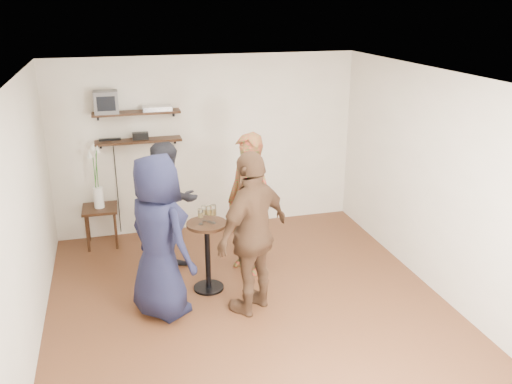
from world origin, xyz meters
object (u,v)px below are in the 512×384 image
at_px(crt_monitor, 106,102).
at_px(person_brown, 253,233).
at_px(side_table, 100,214).
at_px(person_dark, 170,209).
at_px(person_plaid, 249,204).
at_px(dvd_deck, 157,108).
at_px(radio, 140,136).
at_px(drinks_table, 207,247).
at_px(person_navy, 159,237).

bearing_deg(crt_monitor, person_brown, -59.07).
xyz_separation_m(side_table, person_dark, (0.88, -1.04, 0.38)).
distance_m(side_table, person_plaid, 2.28).
relative_size(dvd_deck, person_brown, 0.22).
xyz_separation_m(crt_monitor, radio, (0.42, 0.00, -0.50)).
bearing_deg(drinks_table, dvd_deck, 100.51).
distance_m(dvd_deck, drinks_table, 2.28).
distance_m(drinks_table, person_plaid, 0.78).
height_order(crt_monitor, drinks_table, crt_monitor).
xyz_separation_m(dvd_deck, side_table, (-0.90, -0.18, -1.42)).
bearing_deg(drinks_table, person_brown, -53.86).
bearing_deg(crt_monitor, side_table, -141.32).
relative_size(drinks_table, person_brown, 0.47).
height_order(dvd_deck, person_brown, dvd_deck).
height_order(crt_monitor, radio, crt_monitor).
xyz_separation_m(person_plaid, person_navy, (-1.19, -0.73, 0.01)).
relative_size(side_table, person_dark, 0.33).
xyz_separation_m(person_dark, person_navy, (-0.23, -0.98, 0.06)).
bearing_deg(person_navy, person_dark, -46.00).
bearing_deg(radio, person_brown, -67.16).
distance_m(person_plaid, person_navy, 1.40).
xyz_separation_m(person_plaid, person_dark, (-0.96, 0.24, -0.05)).
xyz_separation_m(drinks_table, person_navy, (-0.59, -0.38, 0.36)).
bearing_deg(crt_monitor, person_dark, -61.63).
relative_size(crt_monitor, radio, 1.45).
height_order(dvd_deck, person_plaid, dvd_deck).
xyz_separation_m(side_table, drinks_table, (1.23, -1.64, 0.08)).
distance_m(crt_monitor, person_navy, 2.49).
distance_m(drinks_table, person_navy, 0.79).
xyz_separation_m(crt_monitor, dvd_deck, (0.68, 0.00, -0.12)).
distance_m(dvd_deck, radio, 0.46).
height_order(crt_monitor, person_plaid, crt_monitor).
height_order(dvd_deck, person_navy, dvd_deck).
height_order(radio, person_navy, person_navy).
bearing_deg(person_dark, person_brown, -87.34).
bearing_deg(person_brown, person_navy, -46.66).
height_order(drinks_table, person_plaid, person_plaid).
distance_m(crt_monitor, radio, 0.66).
relative_size(person_dark, person_brown, 0.92).
height_order(person_navy, person_brown, person_brown).
bearing_deg(side_table, crt_monitor, 38.68).
relative_size(crt_monitor, person_plaid, 0.18).
bearing_deg(dvd_deck, person_dark, -90.96).
height_order(side_table, drinks_table, drinks_table).
xyz_separation_m(drinks_table, person_plaid, (0.60, 0.36, 0.35)).
bearing_deg(person_navy, person_brown, -133.34).
bearing_deg(radio, side_table, -164.76).
bearing_deg(person_navy, crt_monitor, -21.78).
xyz_separation_m(crt_monitor, person_brown, (1.43, -2.38, -1.09)).
distance_m(side_table, person_navy, 2.17).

